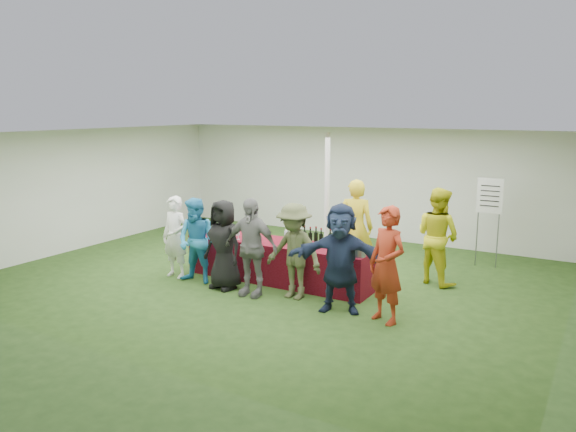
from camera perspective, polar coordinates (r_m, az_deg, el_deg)
The scene contains 18 objects.
ground at distance 10.73m, azimuth -1.39°, elevation -6.22°, with size 60.00×60.00×0.00m, color #284719.
tent at distance 11.21m, azimuth 3.98°, elevation 1.59°, with size 10.00×10.00×10.00m.
serving_table at distance 10.39m, azimuth -0.96°, elevation -4.63°, with size 3.60×0.80×0.75m, color maroon.
wine_bottles at distance 10.09m, azimuth 2.55°, elevation -2.22°, with size 0.75×0.15×0.32m.
wine_glasses at distance 10.37m, azimuth -4.37°, elevation -1.92°, with size 2.81×0.15×0.16m.
water_bottle at distance 10.29m, azimuth -0.20°, elevation -2.05°, with size 0.07×0.07×0.23m.
bar_towel at distance 9.66m, azimuth 6.96°, elevation -3.53°, with size 0.25×0.18×0.03m, color white.
dump_bucket at distance 9.34m, azimuth 7.17°, elevation -3.56°, with size 0.25×0.25×0.18m, color slate.
wine_list_sign at distance 11.83m, azimuth 19.79°, elevation 1.30°, with size 0.50×0.03×1.80m.
staff_pourer at distance 10.73m, azimuth 6.86°, elevation -1.17°, with size 0.68×0.44×1.86m, color gold.
staff_back at distance 10.51m, azimuth 14.95°, elevation -1.97°, with size 0.86×0.67×1.77m, color gold.
customer_0 at distance 10.77m, azimuth -11.39°, elevation -2.10°, with size 0.57×0.37×1.55m, color white.
customer_1 at distance 10.34m, azimuth -9.25°, elevation -2.52°, with size 0.76×0.59×1.57m, color teal.
customer_2 at distance 9.95m, azimuth -6.56°, elevation -2.90°, with size 0.78×0.51×1.60m, color black.
customer_3 at distance 9.53m, azimuth -3.82°, elevation -3.17°, with size 0.99×0.41×1.69m, color slate.
customer_4 at distance 9.37m, azimuth 0.63°, elevation -3.60°, with size 1.05×0.60×1.63m, color #474D2C.
customer_5 at distance 8.80m, azimuth 5.34°, elevation -4.28°, with size 1.60×0.51×1.73m, color #19243E.
customer_6 at distance 8.45m, azimuth 10.02°, elevation -4.91°, with size 0.64×0.42×1.77m, color #9B2A15.
Camera 1 is at (5.39, -8.72, 3.17)m, focal length 35.00 mm.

